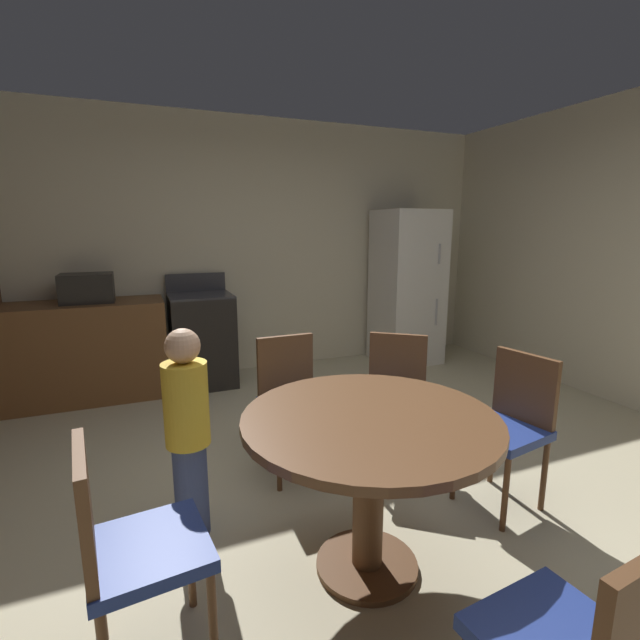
# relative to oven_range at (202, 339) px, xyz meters

# --- Properties ---
(ground_plane) EXTENTS (14.00, 14.00, 0.00)m
(ground_plane) POSITION_rel_oven_range_xyz_m (0.54, -2.54, -0.47)
(ground_plane) COLOR beige
(wall_back) EXTENTS (5.99, 0.12, 2.70)m
(wall_back) POSITION_rel_oven_range_xyz_m (0.54, 0.40, 0.88)
(wall_back) COLOR beige
(wall_back) RESTS_ON ground
(kitchen_counter) EXTENTS (1.81, 0.60, 0.90)m
(kitchen_counter) POSITION_rel_oven_range_xyz_m (-1.25, -0.00, -0.02)
(kitchen_counter) COLOR brown
(kitchen_counter) RESTS_ON ground
(oven_range) EXTENTS (0.60, 0.60, 1.10)m
(oven_range) POSITION_rel_oven_range_xyz_m (0.00, 0.00, 0.00)
(oven_range) COLOR black
(oven_range) RESTS_ON ground
(refrigerator) EXTENTS (0.68, 0.68, 1.76)m
(refrigerator) POSITION_rel_oven_range_xyz_m (2.35, -0.05, 0.41)
(refrigerator) COLOR white
(refrigerator) RESTS_ON ground
(microwave) EXTENTS (0.44, 0.32, 0.26)m
(microwave) POSITION_rel_oven_range_xyz_m (-0.98, -0.00, 0.56)
(microwave) COLOR black
(microwave) RESTS_ON kitchen_counter
(dining_table) EXTENTS (1.13, 1.13, 0.76)m
(dining_table) POSITION_rel_oven_range_xyz_m (0.33, -2.90, 0.13)
(dining_table) COLOR brown
(dining_table) RESTS_ON ground
(chair_north) EXTENTS (0.41, 0.41, 0.87)m
(chair_north) POSITION_rel_oven_range_xyz_m (0.30, -1.90, 0.03)
(chair_north) COLOR brown
(chair_north) RESTS_ON ground
(chair_northeast) EXTENTS (0.56, 0.56, 0.87)m
(chair_northeast) POSITION_rel_oven_range_xyz_m (0.95, -2.11, 0.03)
(chair_northeast) COLOR brown
(chair_northeast) RESTS_ON ground
(chair_east) EXTENTS (0.46, 0.46, 0.87)m
(chair_east) POSITION_rel_oven_range_xyz_m (1.32, -2.73, 0.03)
(chair_east) COLOR brown
(chair_east) RESTS_ON ground
(chair_west) EXTENTS (0.44, 0.44, 0.87)m
(chair_west) POSITION_rel_oven_range_xyz_m (-0.67, -3.01, 0.03)
(chair_west) COLOR brown
(chair_west) RESTS_ON ground
(person_child) EXTENTS (0.31, 0.31, 1.09)m
(person_child) POSITION_rel_oven_range_xyz_m (-0.39, -2.34, 0.11)
(person_child) COLOR #3D4C84
(person_child) RESTS_ON ground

